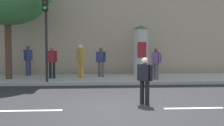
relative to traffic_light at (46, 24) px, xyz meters
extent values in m
plane|color=#232326|center=(2.84, -5.24, -2.92)|extent=(80.00, 80.00, 0.00)
cube|color=#9E9B93|center=(2.84, 1.76, -2.84)|extent=(36.00, 4.00, 0.15)
cube|color=silver|center=(0.44, -5.24, -2.92)|extent=(1.80, 0.16, 0.01)
cube|color=silver|center=(5.24, -5.24, -2.92)|extent=(1.80, 0.16, 0.01)
cube|color=tan|center=(2.84, 6.76, 2.14)|extent=(36.00, 5.00, 10.13)
cylinder|color=black|center=(0.00, 0.11, -1.10)|extent=(0.12, 0.12, 3.35)
cube|color=black|center=(0.00, -0.07, 0.95)|extent=(0.24, 0.24, 0.75)
sphere|color=#3C2906|center=(0.00, -0.20, 0.95)|extent=(0.16, 0.16, 0.16)
sphere|color=green|center=(0.00, -0.20, 0.71)|extent=(0.16, 0.16, 0.16)
cylinder|color=#B2ADA3|center=(5.03, 2.96, -1.40)|extent=(0.86, 0.86, 2.73)
cone|color=#334C33|center=(5.03, 2.96, 0.06)|extent=(0.95, 0.95, 0.20)
cube|color=maroon|center=(5.03, 2.52, -1.27)|extent=(0.52, 0.02, 0.90)
cylinder|color=#4C3826|center=(-2.19, 1.44, -1.37)|extent=(0.34, 0.34, 2.80)
cylinder|color=black|center=(3.95, -4.65, -2.54)|extent=(0.14, 0.14, 0.75)
cylinder|color=black|center=(3.81, -4.51, -2.54)|extent=(0.14, 0.14, 0.75)
cube|color=black|center=(3.88, -4.58, -1.90)|extent=(0.45, 0.45, 0.53)
cylinder|color=black|center=(4.05, -4.75, -1.90)|extent=(0.09, 0.09, 0.51)
cylinder|color=black|center=(3.71, -4.40, -1.90)|extent=(0.09, 0.09, 0.51)
sphere|color=beige|center=(3.88, -4.58, -1.53)|extent=(0.20, 0.20, 0.20)
cylinder|color=#B78C33|center=(1.48, 1.69, -2.31)|extent=(0.14, 0.14, 0.91)
cylinder|color=#B78C33|center=(1.62, 1.50, -2.31)|extent=(0.14, 0.14, 0.91)
cube|color=#B78C33|center=(1.55, 1.59, -1.54)|extent=(0.47, 0.53, 0.65)
cylinder|color=#B78C33|center=(1.39, 1.82, -1.54)|extent=(0.09, 0.09, 0.61)
cylinder|color=#B78C33|center=(1.72, 1.36, -1.54)|extent=(0.09, 0.09, 0.61)
sphere|color=beige|center=(1.55, 1.59, -1.09)|extent=(0.25, 0.25, 0.25)
cylinder|color=#4C4C51|center=(5.47, 0.53, -2.36)|extent=(0.14, 0.14, 0.83)
cylinder|color=#4C4C51|center=(5.35, 0.71, -2.36)|extent=(0.14, 0.14, 0.83)
cube|color=#724C84|center=(5.41, 0.62, -1.65)|extent=(0.44, 0.49, 0.59)
cylinder|color=#724C84|center=(5.56, 0.40, -1.65)|extent=(0.09, 0.09, 0.56)
cylinder|color=#724C84|center=(5.27, 0.83, -1.65)|extent=(0.09, 0.09, 0.56)
sphere|color=brown|center=(5.41, 0.62, -1.25)|extent=(0.22, 0.22, 0.22)
cube|color=black|center=(5.56, 0.72, -1.68)|extent=(0.29, 0.32, 0.36)
cylinder|color=black|center=(0.15, 1.43, -2.34)|extent=(0.14, 0.14, 0.86)
cylinder|color=black|center=(-0.05, 1.50, -2.34)|extent=(0.14, 0.14, 0.86)
cube|color=maroon|center=(0.05, 1.46, -1.60)|extent=(0.48, 0.36, 0.61)
cylinder|color=maroon|center=(0.29, 1.38, -1.60)|extent=(0.09, 0.09, 0.58)
cylinder|color=maroon|center=(-0.19, 1.55, -1.60)|extent=(0.09, 0.09, 0.58)
sphere|color=#8C664C|center=(0.05, 1.46, -1.18)|extent=(0.23, 0.23, 0.23)
cube|color=#B78C33|center=(0.11, 1.63, -1.63)|extent=(0.32, 0.24, 0.36)
cylinder|color=navy|center=(-1.51, 3.18, -2.33)|extent=(0.14, 0.14, 0.89)
cylinder|color=navy|center=(-1.64, 2.97, -2.33)|extent=(0.14, 0.14, 0.89)
cube|color=navy|center=(-1.57, 3.07, -1.57)|extent=(0.45, 0.54, 0.63)
cylinder|color=navy|center=(-1.43, 3.32, -1.57)|extent=(0.09, 0.09, 0.60)
cylinder|color=navy|center=(-1.72, 2.83, -1.57)|extent=(0.09, 0.09, 0.60)
sphere|color=brown|center=(-1.57, 3.07, -1.14)|extent=(0.24, 0.24, 0.24)
cube|color=silver|center=(-1.73, 3.17, -1.60)|extent=(0.28, 0.32, 0.36)
cylinder|color=#4C4C51|center=(2.74, 1.96, -2.36)|extent=(0.14, 0.14, 0.83)
cylinder|color=#4C4C51|center=(2.55, 2.10, -2.36)|extent=(0.14, 0.14, 0.83)
cube|color=navy|center=(2.64, 2.03, -1.65)|extent=(0.52, 0.47, 0.59)
cylinder|color=navy|center=(2.87, 1.87, -1.65)|extent=(0.09, 0.09, 0.56)
cylinder|color=navy|center=(2.42, 2.20, -1.65)|extent=(0.09, 0.09, 0.56)
sphere|color=brown|center=(2.64, 2.03, -1.25)|extent=(0.22, 0.22, 0.22)
camera|label=1|loc=(2.28, -13.16, -1.07)|focal=43.97mm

